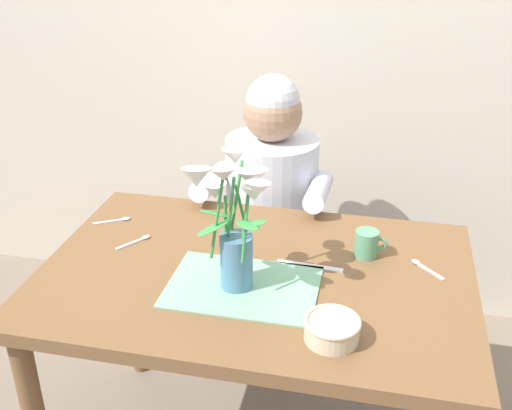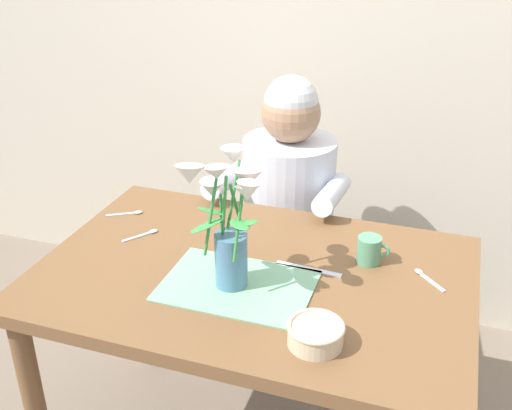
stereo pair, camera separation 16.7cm
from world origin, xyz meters
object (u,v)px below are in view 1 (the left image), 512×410
at_px(ceramic_bowl, 332,329).
at_px(dinner_knife, 310,266).
at_px(seated_person, 271,223).
at_px(coffee_cup, 367,244).
at_px(flower_vase, 234,219).

height_order(ceramic_bowl, dinner_knife, ceramic_bowl).
xyz_separation_m(seated_person, dinner_knife, (0.22, -0.56, 0.18)).
relative_size(ceramic_bowl, coffee_cup, 1.46).
bearing_deg(dinner_knife, ceramic_bowl, -69.55).
distance_m(flower_vase, ceramic_bowl, 0.36).
height_order(flower_vase, coffee_cup, flower_vase).
height_order(seated_person, ceramic_bowl, seated_person).
height_order(seated_person, dinner_knife, seated_person).
bearing_deg(flower_vase, ceramic_bowl, -31.09).
bearing_deg(ceramic_bowl, seated_person, 109.80).
distance_m(seated_person, dinner_knife, 0.63).
height_order(seated_person, coffee_cup, seated_person).
distance_m(flower_vase, coffee_cup, 0.44).
bearing_deg(seated_person, ceramic_bowl, -67.31).
bearing_deg(coffee_cup, dinner_knife, -147.75).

